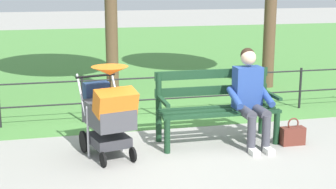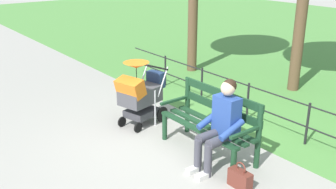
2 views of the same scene
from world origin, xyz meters
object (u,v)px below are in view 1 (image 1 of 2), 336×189
(stroller, at_px, (109,111))
(handbag, at_px, (293,135))
(park_bench, at_px, (216,103))
(person_on_bench, at_px, (250,95))

(stroller, bearing_deg, handbag, 177.93)
(park_bench, relative_size, handbag, 4.33)
(park_bench, xyz_separation_m, person_on_bench, (-0.40, 0.22, 0.15))
(person_on_bench, height_order, stroller, person_on_bench)
(park_bench, xyz_separation_m, stroller, (1.47, 0.30, 0.07))
(stroller, height_order, handbag, stroller)
(park_bench, xyz_separation_m, handbag, (-0.95, 0.39, -0.40))
(park_bench, distance_m, person_on_bench, 0.48)
(park_bench, relative_size, stroller, 1.39)
(person_on_bench, bearing_deg, park_bench, -29.34)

